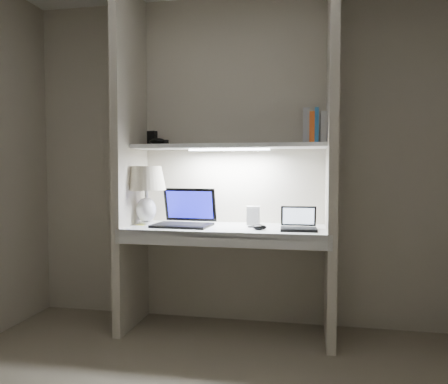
% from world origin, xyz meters
% --- Properties ---
extents(back_wall, '(3.20, 0.01, 2.50)m').
position_xyz_m(back_wall, '(0.00, 1.50, 1.25)').
color(back_wall, '#BEB8A2').
rests_on(back_wall, floor).
extents(alcove_panel_left, '(0.06, 0.55, 2.50)m').
position_xyz_m(alcove_panel_left, '(-0.73, 1.23, 1.25)').
color(alcove_panel_left, '#BEB8A2').
rests_on(alcove_panel_left, floor).
extents(alcove_panel_right, '(0.06, 0.55, 2.50)m').
position_xyz_m(alcove_panel_right, '(0.73, 1.23, 1.25)').
color(alcove_panel_right, '#BEB8A2').
rests_on(alcove_panel_right, floor).
extents(desk, '(1.40, 0.55, 0.04)m').
position_xyz_m(desk, '(0.00, 1.23, 0.75)').
color(desk, white).
rests_on(desk, alcove_panel_left).
extents(desk_apron, '(1.46, 0.03, 0.10)m').
position_xyz_m(desk_apron, '(0.00, 0.96, 0.72)').
color(desk_apron, silver).
rests_on(desk_apron, desk).
extents(shelf, '(1.40, 0.36, 0.03)m').
position_xyz_m(shelf, '(0.00, 1.32, 1.35)').
color(shelf, silver).
rests_on(shelf, back_wall).
extents(strip_light, '(0.60, 0.04, 0.02)m').
position_xyz_m(strip_light, '(0.00, 1.32, 1.33)').
color(strip_light, white).
rests_on(strip_light, shelf).
extents(table_lamp, '(0.30, 0.30, 0.44)m').
position_xyz_m(table_lamp, '(-0.62, 1.25, 1.06)').
color(table_lamp, white).
rests_on(table_lamp, desk).
extents(laptop_main, '(0.43, 0.37, 0.27)m').
position_xyz_m(laptop_main, '(-0.31, 1.25, 0.83)').
color(laptop_main, black).
rests_on(laptop_main, desk).
extents(laptop_netbook, '(0.25, 0.22, 0.16)m').
position_xyz_m(laptop_netbook, '(0.51, 1.17, 0.81)').
color(laptop_netbook, black).
rests_on(laptop_netbook, desk).
extents(speaker, '(0.11, 0.08, 0.14)m').
position_xyz_m(speaker, '(0.17, 1.38, 0.84)').
color(speaker, silver).
rests_on(speaker, desk).
extents(mouse, '(0.10, 0.07, 0.04)m').
position_xyz_m(mouse, '(0.25, 1.12, 0.79)').
color(mouse, black).
rests_on(mouse, desk).
extents(cable_coil, '(0.10, 0.10, 0.01)m').
position_xyz_m(cable_coil, '(0.22, 1.25, 0.78)').
color(cable_coil, black).
rests_on(cable_coil, desk).
extents(sticky_note, '(0.08, 0.08, 0.00)m').
position_xyz_m(sticky_note, '(-0.64, 1.21, 0.77)').
color(sticky_note, '#F4FF35').
rests_on(sticky_note, desk).
extents(book_row, '(0.23, 0.16, 0.25)m').
position_xyz_m(book_row, '(0.65, 1.33, 1.48)').
color(book_row, white).
rests_on(book_row, shelf).
extents(shelf_box, '(0.08, 0.06, 0.11)m').
position_xyz_m(shelf_box, '(-0.62, 1.40, 1.42)').
color(shelf_box, black).
rests_on(shelf_box, shelf).
extents(shelf_gadget, '(0.13, 0.10, 0.05)m').
position_xyz_m(shelf_gadget, '(-0.56, 1.34, 1.39)').
color(shelf_gadget, black).
rests_on(shelf_gadget, shelf).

